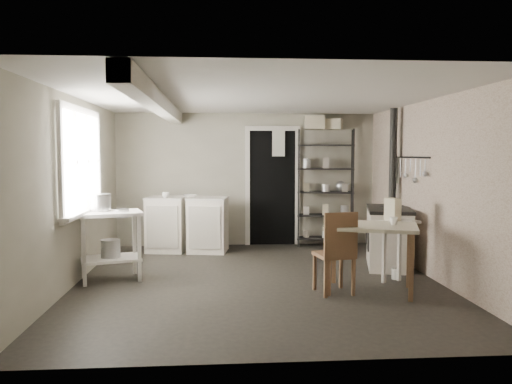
{
  "coord_description": "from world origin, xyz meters",
  "views": [
    {
      "loc": [
        -0.48,
        -6.2,
        1.6
      ],
      "look_at": [
        0.0,
        0.3,
        1.1
      ],
      "focal_mm": 35.0,
      "sensor_mm": 36.0,
      "label": 1
    }
  ],
  "objects": [
    {
      "name": "floor",
      "position": [
        0.0,
        0.0,
        0.0
      ],
      "size": [
        5.0,
        5.0,
        0.0
      ],
      "primitive_type": "plane",
      "color": "black",
      "rests_on": "ground"
    },
    {
      "name": "bucket",
      "position": [
        -1.86,
        0.16,
        0.39
      ],
      "size": [
        0.25,
        0.25,
        0.26
      ],
      "primitive_type": "cylinder",
      "rotation": [
        0.0,
        0.0,
        -0.05
      ],
      "color": "#B2B2B4",
      "rests_on": "prep_table"
    },
    {
      "name": "counter_cup",
      "position": [
        -1.33,
        1.82,
        0.97
      ],
      "size": [
        0.14,
        0.14,
        0.09
      ],
      "primitive_type": "imported",
      "rotation": [
        0.0,
        0.0,
        -0.26
      ],
      "color": "white",
      "rests_on": "base_cabinets"
    },
    {
      "name": "wall_left",
      "position": [
        -2.25,
        0.0,
        1.15
      ],
      "size": [
        0.02,
        5.0,
        2.3
      ],
      "primitive_type": "cube",
      "color": "#9F9987",
      "rests_on": "ground"
    },
    {
      "name": "table_cup",
      "position": [
        1.51,
        -0.67,
        0.81
      ],
      "size": [
        0.11,
        0.11,
        0.09
      ],
      "primitive_type": "imported",
      "rotation": [
        0.0,
        0.0,
        0.12
      ],
      "color": "white",
      "rests_on": "work_table"
    },
    {
      "name": "window",
      "position": [
        -2.22,
        0.2,
        1.5
      ],
      "size": [
        0.12,
        1.76,
        1.28
      ],
      "primitive_type": null,
      "color": "silver",
      "rests_on": "wall_left"
    },
    {
      "name": "base_cabinets",
      "position": [
        -1.01,
        1.96,
        0.46
      ],
      "size": [
        1.43,
        0.79,
        0.89
      ],
      "primitive_type": null,
      "rotation": [
        0.0,
        0.0,
        -0.16
      ],
      "color": "silver",
      "rests_on": "ground"
    },
    {
      "name": "side_ledge",
      "position": [
        1.76,
        -0.16,
        0.43
      ],
      "size": [
        0.56,
        0.44,
        0.77
      ],
      "primitive_type": null,
      "rotation": [
        0.0,
        0.0,
        0.4
      ],
      "color": "silver",
      "rests_on": "ground"
    },
    {
      "name": "prep_table",
      "position": [
        -1.86,
        0.16,
        0.4
      ],
      "size": [
        0.89,
        0.74,
        0.87
      ],
      "primitive_type": null,
      "rotation": [
        0.0,
        0.0,
        0.3
      ],
      "color": "silver",
      "rests_on": "ground"
    },
    {
      "name": "wall_front",
      "position": [
        0.0,
        -2.5,
        1.15
      ],
      "size": [
        4.5,
        0.02,
        2.3
      ],
      "primitive_type": "cube",
      "color": "#9F9987",
      "rests_on": "ground"
    },
    {
      "name": "storage_box_a",
      "position": [
        1.16,
        2.32,
        2.01
      ],
      "size": [
        0.36,
        0.33,
        0.23
      ],
      "primitive_type": "cube",
      "rotation": [
        0.0,
        0.0,
        -0.12
      ],
      "color": "beige",
      "rests_on": "shelf_rack"
    },
    {
      "name": "stovepipe",
      "position": [
        2.11,
        1.08,
        1.59
      ],
      "size": [
        0.13,
        0.13,
        1.52
      ],
      "primitive_type": null,
      "rotation": [
        0.0,
        0.0,
        -0.1
      ],
      "color": "black",
      "rests_on": "stove"
    },
    {
      "name": "floor_crock",
      "position": [
        1.77,
        -0.07,
        0.08
      ],
      "size": [
        0.12,
        0.12,
        0.14
      ],
      "primitive_type": "cylinder",
      "rotation": [
        0.0,
        0.0,
        -0.11
      ],
      "color": "white",
      "rests_on": "ground"
    },
    {
      "name": "utensil_rail",
      "position": [
        2.19,
        0.6,
        1.55
      ],
      "size": [
        0.06,
        1.2,
        0.44
      ],
      "primitive_type": null,
      "color": "#B2B2B4",
      "rests_on": "wall_right"
    },
    {
      "name": "doorway",
      "position": [
        0.45,
        2.47,
        1.0
      ],
      "size": [
        0.96,
        0.1,
        2.08
      ],
      "primitive_type": null,
      "color": "silver",
      "rests_on": "ground"
    },
    {
      "name": "chair",
      "position": [
        0.83,
        -0.63,
        0.48
      ],
      "size": [
        0.46,
        0.48,
        0.95
      ],
      "primitive_type": null,
      "rotation": [
        0.0,
        0.0,
        0.19
      ],
      "color": "brown",
      "rests_on": "ground"
    },
    {
      "name": "wallpaper_panel",
      "position": [
        2.24,
        0.0,
        1.15
      ],
      "size": [
        0.01,
        5.0,
        2.3
      ],
      "primitive_type": null,
      "color": "#B8A796",
      "rests_on": "wall_right"
    },
    {
      "name": "ceiling",
      "position": [
        0.0,
        0.0,
        2.3
      ],
      "size": [
        5.0,
        5.0,
        0.0
      ],
      "primitive_type": "plane",
      "rotation": [
        3.14,
        0.0,
        0.0
      ],
      "color": "silver",
      "rests_on": "wall_back"
    },
    {
      "name": "saucepan",
      "position": [
        -1.72,
        0.17,
        0.85
      ],
      "size": [
        0.23,
        0.23,
        0.1
      ],
      "primitive_type": "cylinder",
      "rotation": [
        0.0,
        0.0,
        0.27
      ],
      "color": "#B2B2B4",
      "rests_on": "prep_table"
    },
    {
      "name": "stove",
      "position": [
        1.92,
        0.66,
        0.44
      ],
      "size": [
        0.83,
        1.18,
        0.84
      ],
      "primitive_type": null,
      "rotation": [
        0.0,
        0.0,
        -0.25
      ],
      "color": "silver",
      "rests_on": "ground"
    },
    {
      "name": "wall_back",
      "position": [
        0.0,
        2.5,
        1.15
      ],
      "size": [
        4.5,
        0.02,
        2.3
      ],
      "primitive_type": "cube",
      "color": "#9F9987",
      "rests_on": "ground"
    },
    {
      "name": "storage_box_b",
      "position": [
        1.5,
        2.34,
        1.99
      ],
      "size": [
        0.36,
        0.35,
        0.18
      ],
      "primitive_type": "cube",
      "rotation": [
        0.0,
        0.0,
        -0.41
      ],
      "color": "beige",
      "rests_on": "shelf_rack"
    },
    {
      "name": "shelf_jar",
      "position": [
        1.04,
        2.34,
        1.36
      ],
      "size": [
        0.11,
        0.11,
        0.18
      ],
      "primitive_type": "imported",
      "rotation": [
        0.0,
        0.0,
        0.44
      ],
      "color": "white",
      "rests_on": "shelf_rack"
    },
    {
      "name": "shelf_rack",
      "position": [
        1.36,
        2.31,
        0.95
      ],
      "size": [
        1.01,
        0.55,
        2.02
      ],
      "primitive_type": null,
      "rotation": [
        0.0,
        0.0,
        -0.19
      ],
      "color": "black",
      "rests_on": "ground"
    },
    {
      "name": "work_table",
      "position": [
        1.26,
        -0.61,
        0.38
      ],
      "size": [
        1.21,
        1.02,
        0.79
      ],
      "primitive_type": null,
      "rotation": [
        0.0,
        0.0,
        -0.33
      ],
      "color": "beige",
      "rests_on": "ground"
    },
    {
      "name": "mixing_bowl",
      "position": [
        -0.95,
        1.85,
        0.95
      ],
      "size": [
        0.36,
        0.36,
        0.07
      ],
      "primitive_type": "imported",
      "rotation": [
        0.0,
        0.0,
        0.39
      ],
      "color": "white",
      "rests_on": "base_cabinets"
    },
    {
      "name": "ceiling_beam",
      "position": [
        -1.2,
        0.0,
        2.2
      ],
      "size": [
        0.18,
        5.0,
        0.18
      ],
      "primitive_type": null,
      "color": "silver",
      "rests_on": "ceiling"
    },
    {
      "name": "oats_box",
      "position": [
        1.68,
        -0.15,
        1.01
      ],
      "size": [
        0.18,
        0.22,
        0.28
      ],
      "primitive_type": "cube",
      "rotation": [
        0.0,
        0.0,
        0.42
      ],
      "color": "beige",
      "rests_on": "side_ledge"
    },
    {
      "name": "wall_right",
      "position": [
        2.25,
        0.0,
        1.15
      ],
      "size": [
        0.02,
        5.0,
        2.3
      ],
      "primitive_type": "cube",
      "color": "#9F9987",
      "rests_on": "ground"
    },
    {
      "name": "stockpot",
      "position": [
        -2.0,
        0.27,
        0.94
      ],
      "size": [
        0.28,
        0.28,
        0.3
      ],
      "primitive_type": "cylinder",
      "rotation": [
        0.0,
        0.0,
        -0.0
      ],
      "color": "#B2B2B4",
      "rests_on": "prep_table"
    },
    {
      "name": "flour_sack",
      "position": [
        1.46,
        1.84,
        0.24
      ],
      "size": [
        0.55,
        0.51,
        0.53
      ],
      "primitive_type": "ellipsoid",
      "rotation": [
        0.0,
        0.0,
        0.38
      ],
      "color": "silver",
      "rests_on": "ground"
    }
  ]
}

